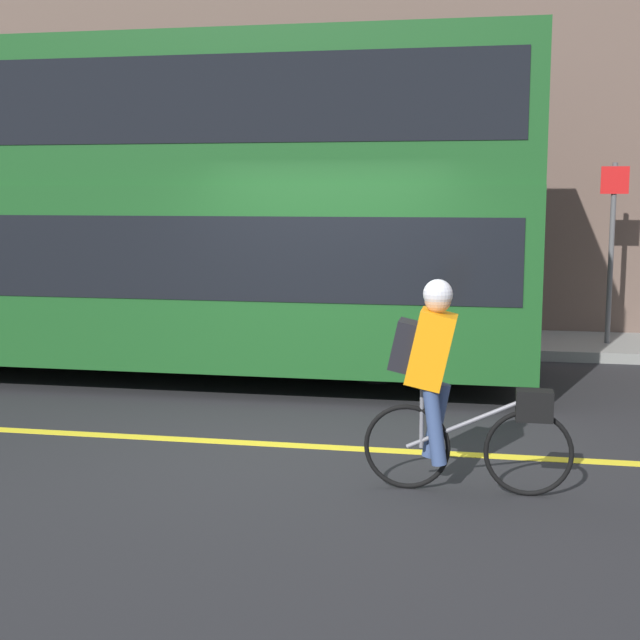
{
  "coord_description": "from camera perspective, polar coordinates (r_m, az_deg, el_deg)",
  "views": [
    {
      "loc": [
        1.61,
        -7.31,
        2.18
      ],
      "look_at": [
        0.1,
        0.69,
        1.0
      ],
      "focal_mm": 50.0,
      "sensor_mm": 36.0,
      "label": 1
    }
  ],
  "objects": [
    {
      "name": "building_facade",
      "position": [
        13.74,
        4.02,
        14.59
      ],
      "size": [
        60.0,
        0.3,
        7.4
      ],
      "color": "brown",
      "rests_on": "ground_plane"
    },
    {
      "name": "ground_plane",
      "position": [
        7.79,
        -1.68,
        -8.0
      ],
      "size": [
        80.0,
        80.0,
        0.0
      ],
      "primitive_type": "plane",
      "color": "#232326"
    },
    {
      "name": "road_center_line",
      "position": [
        7.77,
        -1.72,
        -8.01
      ],
      "size": [
        50.0,
        0.14,
        0.01
      ],
      "primitive_type": "cube",
      "color": "yellow",
      "rests_on": "ground_plane"
    },
    {
      "name": "cyclist_on_bike",
      "position": [
        6.5,
        8.03,
        -3.69
      ],
      "size": [
        1.51,
        0.32,
        1.56
      ],
      "color": "black",
      "rests_on": "ground_plane"
    },
    {
      "name": "bus",
      "position": [
        10.82,
        -11.72,
        7.65
      ],
      "size": [
        9.27,
        2.55,
        3.8
      ],
      "color": "black",
      "rests_on": "ground_plane"
    },
    {
      "name": "street_sign_post",
      "position": [
        12.55,
        18.16,
        4.7
      ],
      "size": [
        0.36,
        0.09,
        2.41
      ],
      "color": "#59595B",
      "rests_on": "sidewalk_curb"
    },
    {
      "name": "sidewalk_curb",
      "position": [
        12.8,
        3.32,
        -1.26
      ],
      "size": [
        60.0,
        1.78,
        0.14
      ],
      "color": "gray",
      "rests_on": "ground_plane"
    }
  ]
}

